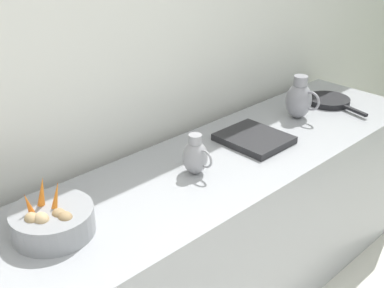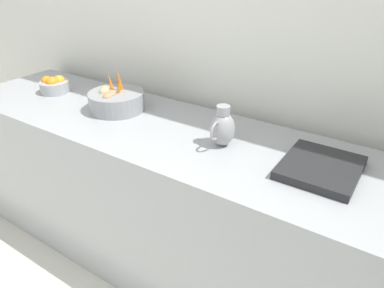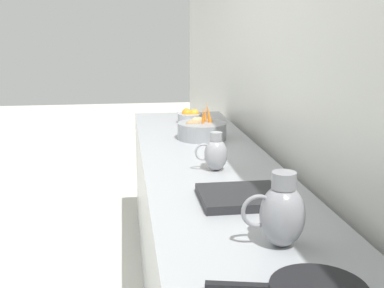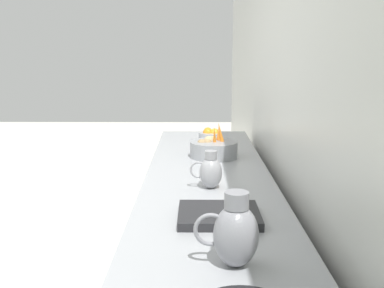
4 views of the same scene
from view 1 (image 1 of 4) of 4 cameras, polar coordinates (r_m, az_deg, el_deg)
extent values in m
cube|color=silver|center=(2.68, 0.02, 14.52)|extent=(0.10, 8.93, 3.00)
cube|color=#9EA0A5|center=(2.51, -0.81, -13.05)|extent=(0.71, 3.29, 0.91)
cylinder|color=gray|center=(1.95, -15.85, -8.62)|extent=(0.31, 0.31, 0.11)
torus|color=gray|center=(1.97, -15.69, -9.73)|extent=(0.18, 0.18, 0.01)
cone|color=orange|center=(1.93, -17.05, -5.64)|extent=(0.08, 0.06, 0.17)
cone|color=orange|center=(1.90, -18.42, -6.80)|extent=(0.03, 0.05, 0.11)
cone|color=orange|center=(1.91, -15.54, -6.02)|extent=(0.03, 0.06, 0.13)
ellipsoid|color=tan|center=(1.87, -17.09, -8.36)|extent=(0.06, 0.05, 0.05)
ellipsoid|color=tan|center=(1.89, -18.11, -8.29)|extent=(0.06, 0.05, 0.05)
ellipsoid|color=#9E7F56|center=(1.89, -15.18, -7.89)|extent=(0.06, 0.05, 0.04)
ellipsoid|color=#9E7F56|center=(1.87, -14.50, -8.29)|extent=(0.06, 0.05, 0.05)
ellipsoid|color=gray|center=(2.91, 12.29, 4.96)|extent=(0.15, 0.15, 0.21)
cylinder|color=gray|center=(2.87, 12.51, 7.20)|extent=(0.08, 0.08, 0.06)
torus|color=gray|center=(2.86, 13.67, 4.88)|extent=(0.11, 0.01, 0.11)
ellipsoid|color=#939399|center=(2.25, 0.37, -1.55)|extent=(0.12, 0.12, 0.16)
cylinder|color=#939399|center=(2.21, 0.37, 0.59)|extent=(0.06, 0.06, 0.04)
torus|color=#939399|center=(2.21, 1.52, -1.74)|extent=(0.09, 0.01, 0.09)
cube|color=#232326|center=(2.60, 7.22, 0.64)|extent=(0.34, 0.30, 0.04)
cylinder|color=black|center=(3.20, 15.56, 4.90)|extent=(0.26, 0.26, 0.03)
cube|color=black|center=(3.07, 18.44, 3.68)|extent=(0.17, 0.06, 0.02)
camera|label=2|loc=(2.14, 43.69, 10.26)|focal=33.90mm
camera|label=3|loc=(3.88, 32.54, 16.12)|focal=45.92mm
camera|label=4|loc=(3.99, 27.35, 17.32)|focal=44.12mm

